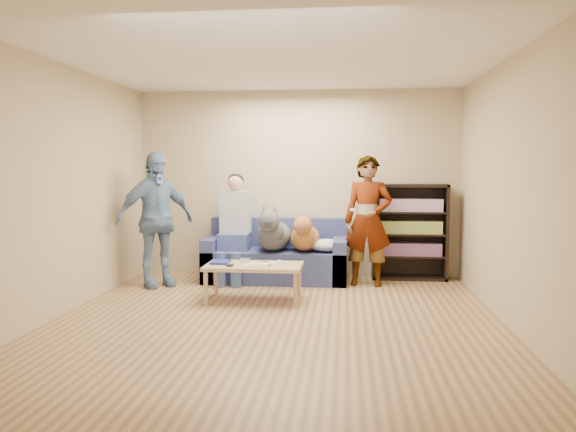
# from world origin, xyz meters

# --- Properties ---
(ground) EXTENTS (5.00, 5.00, 0.00)m
(ground) POSITION_xyz_m (0.00, 0.00, 0.00)
(ground) COLOR brown
(ground) RESTS_ON ground
(ceiling) EXTENTS (5.00, 5.00, 0.00)m
(ceiling) POSITION_xyz_m (0.00, 0.00, 2.60)
(ceiling) COLOR white
(ceiling) RESTS_ON ground
(wall_back) EXTENTS (4.50, 0.00, 4.50)m
(wall_back) POSITION_xyz_m (0.00, 2.50, 1.30)
(wall_back) COLOR tan
(wall_back) RESTS_ON ground
(wall_front) EXTENTS (4.50, 0.00, 4.50)m
(wall_front) POSITION_xyz_m (0.00, -2.50, 1.30)
(wall_front) COLOR tan
(wall_front) RESTS_ON ground
(wall_left) EXTENTS (0.00, 5.00, 5.00)m
(wall_left) POSITION_xyz_m (-2.25, 0.00, 1.30)
(wall_left) COLOR tan
(wall_left) RESTS_ON ground
(wall_right) EXTENTS (0.00, 5.00, 5.00)m
(wall_right) POSITION_xyz_m (2.25, 0.00, 1.30)
(wall_right) COLOR tan
(wall_right) RESTS_ON ground
(blanket) EXTENTS (0.47, 0.39, 0.16)m
(blanket) POSITION_xyz_m (0.44, 1.90, 0.51)
(blanket) COLOR silver
(blanket) RESTS_ON sofa
(person_standing_right) EXTENTS (0.65, 0.47, 1.68)m
(person_standing_right) POSITION_xyz_m (0.97, 1.85, 0.84)
(person_standing_right) COLOR gray
(person_standing_right) RESTS_ON ground
(person_standing_left) EXTENTS (1.04, 0.99, 1.73)m
(person_standing_left) POSITION_xyz_m (-1.74, 1.52, 0.86)
(person_standing_left) COLOR #7995C1
(person_standing_left) RESTS_ON ground
(held_controller) EXTENTS (0.06, 0.12, 0.03)m
(held_controller) POSITION_xyz_m (0.77, 1.65, 1.00)
(held_controller) COLOR white
(held_controller) RESTS_ON person_standing_right
(notebook_blue) EXTENTS (0.20, 0.26, 0.03)m
(notebook_blue) POSITION_xyz_m (-0.76, 0.91, 0.43)
(notebook_blue) COLOR navy
(notebook_blue) RESTS_ON coffee_table
(papers) EXTENTS (0.26, 0.20, 0.02)m
(papers) POSITION_xyz_m (-0.31, 0.76, 0.43)
(papers) COLOR silver
(papers) RESTS_ON coffee_table
(magazine) EXTENTS (0.22, 0.17, 0.01)m
(magazine) POSITION_xyz_m (-0.28, 0.78, 0.44)
(magazine) COLOR beige
(magazine) RESTS_ON coffee_table
(camera_silver) EXTENTS (0.11, 0.06, 0.05)m
(camera_silver) POSITION_xyz_m (-0.48, 0.98, 0.45)
(camera_silver) COLOR silver
(camera_silver) RESTS_ON coffee_table
(controller_a) EXTENTS (0.04, 0.13, 0.03)m
(controller_a) POSITION_xyz_m (-0.08, 0.96, 0.43)
(controller_a) COLOR white
(controller_a) RESTS_ON coffee_table
(controller_b) EXTENTS (0.09, 0.06, 0.03)m
(controller_b) POSITION_xyz_m (0.00, 0.88, 0.43)
(controller_b) COLOR white
(controller_b) RESTS_ON coffee_table
(headphone_cup_a) EXTENTS (0.07, 0.07, 0.02)m
(headphone_cup_a) POSITION_xyz_m (-0.16, 0.84, 0.43)
(headphone_cup_a) COLOR silver
(headphone_cup_a) RESTS_ON coffee_table
(headphone_cup_b) EXTENTS (0.07, 0.07, 0.02)m
(headphone_cup_b) POSITION_xyz_m (-0.16, 0.92, 0.43)
(headphone_cup_b) COLOR white
(headphone_cup_b) RESTS_ON coffee_table
(pen_orange) EXTENTS (0.13, 0.06, 0.01)m
(pen_orange) POSITION_xyz_m (-0.38, 0.70, 0.42)
(pen_orange) COLOR orange
(pen_orange) RESTS_ON coffee_table
(pen_black) EXTENTS (0.13, 0.08, 0.01)m
(pen_black) POSITION_xyz_m (-0.24, 1.04, 0.42)
(pen_black) COLOR black
(pen_black) RESTS_ON coffee_table
(wallet) EXTENTS (0.07, 0.12, 0.02)m
(wallet) POSITION_xyz_m (-0.61, 0.74, 0.43)
(wallet) COLOR black
(wallet) RESTS_ON coffee_table
(sofa) EXTENTS (1.90, 0.85, 0.82)m
(sofa) POSITION_xyz_m (-0.25, 2.10, 0.28)
(sofa) COLOR #515B93
(sofa) RESTS_ON ground
(person_seated) EXTENTS (0.40, 0.73, 1.47)m
(person_seated) POSITION_xyz_m (-0.81, 1.97, 0.77)
(person_seated) COLOR #3C4C86
(person_seated) RESTS_ON sofa
(dog_gray) EXTENTS (0.45, 1.27, 0.65)m
(dog_gray) POSITION_xyz_m (-0.27, 1.89, 0.66)
(dog_gray) COLOR #4A4C54
(dog_gray) RESTS_ON sofa
(dog_tan) EXTENTS (0.39, 1.15, 0.56)m
(dog_tan) POSITION_xyz_m (0.15, 1.91, 0.62)
(dog_tan) COLOR #B35F36
(dog_tan) RESTS_ON sofa
(coffee_table) EXTENTS (1.10, 0.60, 0.42)m
(coffee_table) POSITION_xyz_m (-0.36, 0.86, 0.37)
(coffee_table) COLOR tan
(coffee_table) RESTS_ON ground
(bookshelf) EXTENTS (1.00, 0.34, 1.30)m
(bookshelf) POSITION_xyz_m (1.55, 2.33, 0.68)
(bookshelf) COLOR black
(bookshelf) RESTS_ON ground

